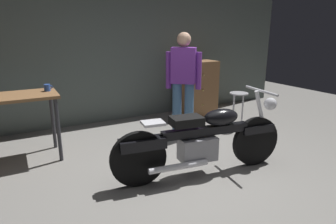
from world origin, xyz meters
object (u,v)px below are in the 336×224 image
shop_stool (239,101)px  mug_blue_enamel (47,88)px  person_standing (183,80)px  motorcycle (203,139)px  wooden_dresser (197,88)px

shop_stool → mug_blue_enamel: 3.12m
person_standing → mug_blue_enamel: bearing=31.7°
motorcycle → person_standing: 1.47m
motorcycle → mug_blue_enamel: 2.21m
shop_stool → wooden_dresser: wooden_dresser is taller
motorcycle → mug_blue_enamel: size_ratio=19.25×
motorcycle → person_standing: (0.51, 1.29, 0.48)m
motorcycle → wooden_dresser: bearing=65.9°
person_standing → shop_stool: size_ratio=2.61×
wooden_dresser → mug_blue_enamel: bearing=-166.9°
wooden_dresser → mug_blue_enamel: 3.00m
motorcycle → shop_stool: 1.94m
person_standing → mug_blue_enamel: person_standing is taller
motorcycle → shop_stool: (1.57, 1.15, 0.05)m
shop_stool → wooden_dresser: size_ratio=0.58×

